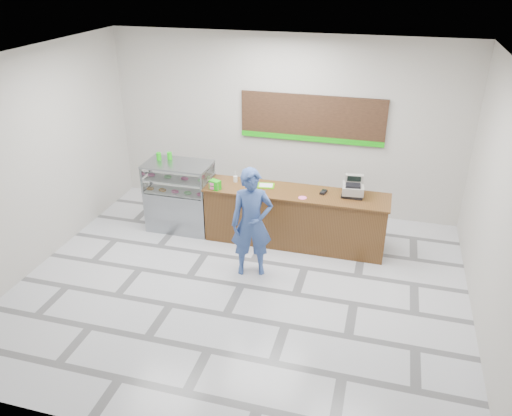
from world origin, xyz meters
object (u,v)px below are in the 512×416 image
(cash_register, at_px, (353,188))
(customer, at_px, (252,223))
(display_case, at_px, (180,196))
(serving_tray, at_px, (265,186))
(sales_counter, at_px, (295,218))

(cash_register, bearing_deg, customer, -145.50)
(display_case, height_order, serving_tray, display_case)
(serving_tray, xyz_separation_m, customer, (0.09, -1.20, -0.12))
(cash_register, bearing_deg, sales_counter, -178.37)
(sales_counter, xyz_separation_m, display_case, (-2.22, -0.00, 0.16))
(sales_counter, relative_size, cash_register, 7.93)
(display_case, bearing_deg, cash_register, 2.23)
(display_case, relative_size, serving_tray, 3.69)
(serving_tray, bearing_deg, sales_counter, -17.52)
(sales_counter, relative_size, display_case, 2.45)
(sales_counter, xyz_separation_m, serving_tray, (-0.58, 0.10, 0.52))
(serving_tray, bearing_deg, cash_register, -7.18)
(sales_counter, height_order, cash_register, cash_register)
(display_case, xyz_separation_m, cash_register, (3.19, 0.12, 0.48))
(serving_tray, bearing_deg, display_case, 175.12)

